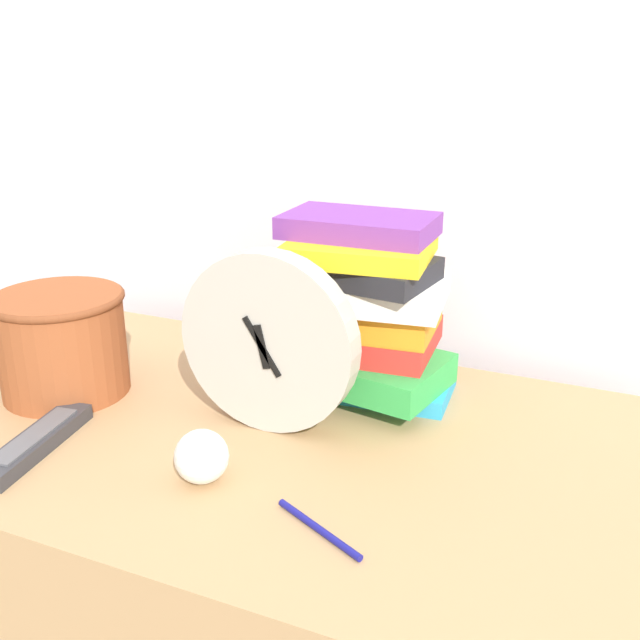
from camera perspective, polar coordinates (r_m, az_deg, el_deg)
wall_back at (r=1.25m, az=3.01°, el=19.76°), size 6.00×0.04×2.40m
desk at (r=1.23m, az=-4.63°, el=-23.10°), size 1.02×0.62×0.73m
desk_clock at (r=0.97m, az=-3.97°, el=-1.70°), size 0.24×0.04×0.24m
book_stack at (r=1.06m, az=3.32°, el=0.81°), size 0.26×0.21×0.27m
basket at (r=1.15m, az=-19.09°, el=-1.47°), size 0.19×0.19×0.15m
tv_remote at (r=1.02m, az=-20.86°, el=-8.70°), size 0.07×0.20×0.02m
crumpled_paper_ball at (r=0.90m, az=-9.01°, el=-10.24°), size 0.06×0.06×0.06m
pen at (r=0.82m, az=-0.10°, el=-15.62°), size 0.12×0.06×0.01m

